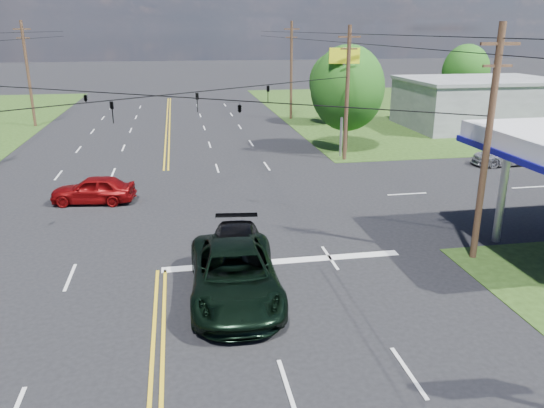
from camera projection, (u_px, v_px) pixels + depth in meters
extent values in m
plane|color=black|center=(164.00, 208.00, 28.74)|extent=(280.00, 280.00, 0.00)
cube|color=#213812|center=(460.00, 108.00, 64.48)|extent=(46.00, 48.00, 0.03)
cube|color=silver|center=(283.00, 262.00, 22.10)|extent=(10.00, 0.50, 0.02)
cube|color=slate|center=(478.00, 104.00, 51.74)|extent=(14.00, 10.00, 4.40)
cylinder|color=#A5A5AA|center=(502.00, 192.00, 23.50)|extent=(0.36, 0.36, 4.65)
cylinder|color=#3C2719|center=(487.00, 148.00, 21.00)|extent=(0.28, 0.28, 9.50)
cube|color=#3C2719|center=(500.00, 44.00, 19.76)|extent=(1.60, 0.12, 0.12)
cube|color=#3C2719|center=(497.00, 66.00, 20.01)|extent=(1.20, 0.10, 0.10)
cylinder|color=#3C2719|center=(347.00, 95.00, 37.82)|extent=(0.28, 0.28, 9.50)
cube|color=#3C2719|center=(350.00, 37.00, 36.58)|extent=(1.60, 0.12, 0.12)
cube|color=#3C2719|center=(349.00, 49.00, 36.83)|extent=(1.20, 0.10, 0.10)
cylinder|color=#3C2719|center=(28.00, 75.00, 51.16)|extent=(0.28, 0.28, 10.00)
cube|color=#3C2719|center=(22.00, 29.00, 49.83)|extent=(1.60, 0.12, 0.12)
cube|color=#3C2719|center=(23.00, 38.00, 50.09)|extent=(1.20, 0.10, 0.10)
cylinder|color=#3C2719|center=(291.00, 71.00, 55.50)|extent=(0.28, 0.28, 10.00)
cube|color=#3C2719|center=(292.00, 29.00, 54.17)|extent=(1.60, 0.12, 0.12)
cube|color=#3C2719|center=(292.00, 37.00, 54.43)|extent=(1.20, 0.10, 0.10)
imported|color=black|center=(112.00, 112.00, 25.34)|extent=(0.17, 0.21, 1.05)
imported|color=black|center=(197.00, 103.00, 28.72)|extent=(0.17, 0.21, 1.05)
imported|color=black|center=(268.00, 94.00, 32.32)|extent=(0.17, 0.21, 1.05)
imported|color=black|center=(85.00, 97.00, 28.81)|extent=(1.24, 0.26, 0.50)
imported|color=black|center=(240.00, 107.00, 25.07)|extent=(1.24, 0.26, 0.50)
cylinder|color=black|center=(419.00, 36.00, 26.24)|extent=(0.04, 100.00, 0.04)
cylinder|color=black|center=(418.00, 48.00, 26.43)|extent=(0.04, 100.00, 0.04)
cylinder|color=#3C2719|center=(346.00, 130.00, 41.77)|extent=(0.36, 0.36, 3.30)
ellipsoid|color=#174512|center=(348.00, 88.00, 40.75)|extent=(5.70, 5.70, 6.60)
cylinder|color=#3C2719|center=(333.00, 110.00, 53.47)|extent=(0.36, 0.36, 2.86)
ellipsoid|color=#174512|center=(334.00, 82.00, 52.59)|extent=(4.94, 4.94, 5.72)
cylinder|color=#3C2719|center=(463.00, 98.00, 61.96)|extent=(0.36, 0.36, 3.08)
ellipsoid|color=#174512|center=(466.00, 71.00, 61.01)|extent=(5.32, 5.32, 6.16)
imported|color=black|center=(235.00, 275.00, 18.81)|extent=(3.36, 6.82, 1.86)
imported|color=black|center=(237.00, 252.00, 21.05)|extent=(2.80, 5.62, 1.57)
imported|color=maroon|center=(93.00, 190.00, 29.31)|extent=(4.72, 2.41, 1.54)
imported|color=#B2B1B6|center=(507.00, 155.00, 37.64)|extent=(5.09, 2.19, 1.46)
cylinder|color=#A5A5AA|center=(342.00, 104.00, 38.99)|extent=(0.20, 0.20, 7.99)
cube|color=#F1FF1A|center=(344.00, 56.00, 37.93)|extent=(2.21, 0.57, 1.10)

